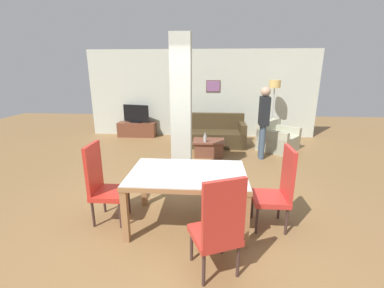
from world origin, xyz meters
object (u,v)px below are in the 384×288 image
(dining_chair_head_left, at_px, (103,182))
(armchair, at_px, (277,140))
(dining_chair_head_right, at_px, (278,188))
(sofa, at_px, (209,135))
(coffee_table, at_px, (209,148))
(floor_lamp, at_px, (274,90))
(dining_chair_near_right, at_px, (219,227))
(dining_table, at_px, (188,182))
(tv_stand, at_px, (137,129))
(standing_person, at_px, (264,118))
(bottle, at_px, (205,138))
(tv_screen, at_px, (136,114))

(dining_chair_head_left, bearing_deg, armchair, 137.86)
(dining_chair_head_right, height_order, sofa, dining_chair_head_right)
(coffee_table, height_order, floor_lamp, floor_lamp)
(dining_chair_near_right, distance_m, dining_chair_head_right, 1.25)
(dining_table, distance_m, tv_stand, 5.24)
(dining_chair_head_right, xyz_separation_m, standing_person, (0.35, 2.91, 0.41))
(sofa, relative_size, bottle, 9.03)
(dining_chair_head_right, distance_m, bottle, 3.03)
(standing_person, bearing_deg, dining_table, 155.95)
(dining_chair_head_right, distance_m, armchair, 3.76)
(sofa, distance_m, tv_stand, 2.48)
(dining_chair_head_left, distance_m, dining_chair_head_right, 2.40)
(armchair, height_order, coffee_table, armchair)
(coffee_table, xyz_separation_m, tv_screen, (-2.34, 1.79, 0.53))
(coffee_table, height_order, tv_screen, tv_screen)
(tv_screen, bearing_deg, sofa, 174.10)
(dining_chair_head_right, bearing_deg, tv_stand, 34.35)
(dining_table, relative_size, armchair, 1.26)
(dining_table, relative_size, standing_person, 0.91)
(armchair, bearing_deg, coffee_table, -31.72)
(tv_stand, height_order, tv_screen, tv_screen)
(dining_chair_head_right, distance_m, tv_screen, 5.81)
(dining_chair_head_left, relative_size, sofa, 0.57)
(dining_chair_head_right, xyz_separation_m, coffee_table, (-0.94, 3.00, -0.38))
(dining_chair_near_right, bearing_deg, tv_screen, 90.65)
(sofa, height_order, floor_lamp, floor_lamp)
(dining_chair_head_left, bearing_deg, floor_lamp, 143.85)
(bottle, bearing_deg, dining_chair_near_right, -86.78)
(armchair, xyz_separation_m, floor_lamp, (0.04, 0.92, 1.25))
(armchair, xyz_separation_m, bottle, (-1.93, -0.80, 0.21))
(tv_screen, xyz_separation_m, standing_person, (3.62, -1.88, 0.26))
(dining_chair_head_right, xyz_separation_m, armchair, (0.90, 3.64, -0.31))
(dining_chair_head_left, bearing_deg, sofa, 159.75)
(armchair, relative_size, floor_lamp, 0.69)
(tv_screen, bearing_deg, armchair, 178.30)
(armchair, bearing_deg, tv_screen, -66.35)
(floor_lamp, bearing_deg, dining_chair_head_right, -101.59)
(bottle, bearing_deg, armchair, 22.46)
(tv_screen, bearing_deg, dining_table, 127.08)
(armchair, distance_m, tv_screen, 4.35)
(coffee_table, distance_m, tv_stand, 2.95)
(dining_table, relative_size, sofa, 0.78)
(coffee_table, xyz_separation_m, tv_stand, (-2.34, 1.79, 0.03))
(tv_stand, bearing_deg, dining_chair_head_right, -55.65)
(dining_chair_head_right, relative_size, floor_lamp, 0.63)
(standing_person, bearing_deg, tv_screen, 66.62)
(armchair, relative_size, tv_screen, 1.46)
(dining_chair_head_left, height_order, standing_person, standing_person)
(dining_chair_near_right, bearing_deg, bottle, 70.66)
(sofa, bearing_deg, dining_table, 86.09)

